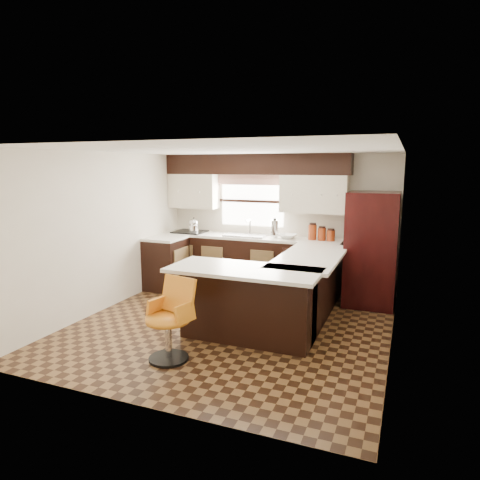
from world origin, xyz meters
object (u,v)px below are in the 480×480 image
at_px(peninsula_return, 248,305).
at_px(refrigerator, 371,249).
at_px(bar_chair, 168,321).
at_px(peninsula_long, 306,289).

distance_m(peninsula_return, refrigerator, 2.43).
bearing_deg(bar_chair, peninsula_return, 68.05).
bearing_deg(peninsula_long, bar_chair, -121.31).
bearing_deg(peninsula_long, refrigerator, 52.05).
height_order(peninsula_long, bar_chair, bar_chair).
height_order(peninsula_return, refrigerator, refrigerator).
height_order(peninsula_return, bar_chair, bar_chair).
xyz_separation_m(peninsula_return, bar_chair, (-0.63, -0.92, 0.02)).
bearing_deg(refrigerator, peninsula_long, -127.95).
xyz_separation_m(refrigerator, bar_chair, (-1.95, -2.91, -0.43)).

